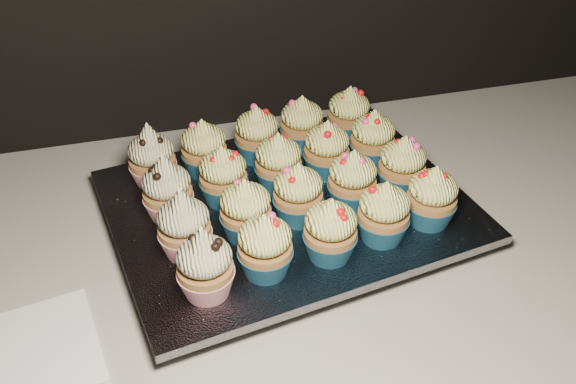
% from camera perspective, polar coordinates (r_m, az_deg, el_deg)
% --- Properties ---
extents(worktop, '(2.44, 0.64, 0.04)m').
position_cam_1_polar(worktop, '(0.89, 8.41, -3.41)').
color(worktop, beige).
rests_on(worktop, cabinet).
extents(napkin, '(0.16, 0.16, 0.00)m').
position_cam_1_polar(napkin, '(0.75, -22.00, -13.18)').
color(napkin, white).
rests_on(napkin, worktop).
extents(baking_tray, '(0.46, 0.38, 0.02)m').
position_cam_1_polar(baking_tray, '(0.85, -0.00, -2.09)').
color(baking_tray, black).
rests_on(baking_tray, worktop).
extents(foil_lining, '(0.50, 0.42, 0.01)m').
position_cam_1_polar(foil_lining, '(0.84, -0.00, -1.19)').
color(foil_lining, silver).
rests_on(foil_lining, baking_tray).
extents(cupcake_0, '(0.06, 0.06, 0.10)m').
position_cam_1_polar(cupcake_0, '(0.69, -7.39, -6.48)').
color(cupcake_0, red).
rests_on(cupcake_0, foil_lining).
extents(cupcake_1, '(0.06, 0.06, 0.08)m').
position_cam_1_polar(cupcake_1, '(0.71, -2.05, -4.87)').
color(cupcake_1, navy).
rests_on(cupcake_1, foil_lining).
extents(cupcake_2, '(0.06, 0.06, 0.08)m').
position_cam_1_polar(cupcake_2, '(0.74, 3.79, -3.46)').
color(cupcake_2, navy).
rests_on(cupcake_2, foil_lining).
extents(cupcake_3, '(0.06, 0.06, 0.08)m').
position_cam_1_polar(cupcake_3, '(0.77, 8.51, -1.87)').
color(cupcake_3, navy).
rests_on(cupcake_3, foil_lining).
extents(cupcake_4, '(0.06, 0.06, 0.08)m').
position_cam_1_polar(cupcake_4, '(0.80, 12.67, -0.46)').
color(cupcake_4, navy).
rests_on(cupcake_4, foil_lining).
extents(cupcake_5, '(0.06, 0.06, 0.10)m').
position_cam_1_polar(cupcake_5, '(0.75, -9.22, -2.98)').
color(cupcake_5, red).
rests_on(cupcake_5, foil_lining).
extents(cupcake_6, '(0.06, 0.06, 0.08)m').
position_cam_1_polar(cupcake_6, '(0.76, -3.78, -1.66)').
color(cupcake_6, navy).
rests_on(cupcake_6, foil_lining).
extents(cupcake_7, '(0.06, 0.06, 0.08)m').
position_cam_1_polar(cupcake_7, '(0.79, 0.90, -0.19)').
color(cupcake_7, navy).
rests_on(cupcake_7, foil_lining).
extents(cupcake_8, '(0.06, 0.06, 0.08)m').
position_cam_1_polar(cupcake_8, '(0.81, 5.74, 1.02)').
color(cupcake_8, navy).
rests_on(cupcake_8, foil_lining).
extents(cupcake_9, '(0.06, 0.06, 0.08)m').
position_cam_1_polar(cupcake_9, '(0.85, 10.12, 2.30)').
color(cupcake_9, navy).
rests_on(cupcake_9, foil_lining).
extents(cupcake_10, '(0.06, 0.06, 0.10)m').
position_cam_1_polar(cupcake_10, '(0.80, -10.68, 0.15)').
color(cupcake_10, red).
rests_on(cupcake_10, foil_lining).
extents(cupcake_11, '(0.06, 0.06, 0.08)m').
position_cam_1_polar(cupcake_11, '(0.82, -5.77, 1.40)').
color(cupcake_11, navy).
rests_on(cupcake_11, foil_lining).
extents(cupcake_12, '(0.06, 0.06, 0.08)m').
position_cam_1_polar(cupcake_12, '(0.84, -0.86, 2.60)').
color(cupcake_12, navy).
rests_on(cupcake_12, foil_lining).
extents(cupcake_13, '(0.06, 0.06, 0.08)m').
position_cam_1_polar(cupcake_13, '(0.87, 3.46, 3.75)').
color(cupcake_13, navy).
rests_on(cupcake_13, foil_lining).
extents(cupcake_14, '(0.06, 0.06, 0.08)m').
position_cam_1_polar(cupcake_14, '(0.90, 7.54, 4.70)').
color(cupcake_14, navy).
rests_on(cupcake_14, foil_lining).
extents(cupcake_15, '(0.06, 0.06, 0.10)m').
position_cam_1_polar(cupcake_15, '(0.87, -12.01, 2.97)').
color(cupcake_15, red).
rests_on(cupcake_15, foil_lining).
extents(cupcake_16, '(0.06, 0.06, 0.08)m').
position_cam_1_polar(cupcake_16, '(0.88, -7.46, 3.82)').
color(cupcake_16, navy).
rests_on(cupcake_16, foil_lining).
extents(cupcake_17, '(0.06, 0.06, 0.08)m').
position_cam_1_polar(cupcake_17, '(0.90, -2.77, 5.11)').
color(cupcake_17, navy).
rests_on(cupcake_17, foil_lining).
extents(cupcake_18, '(0.06, 0.06, 0.08)m').
position_cam_1_polar(cupcake_18, '(0.93, 1.24, 6.04)').
color(cupcake_18, navy).
rests_on(cupcake_18, foil_lining).
extents(cupcake_19, '(0.06, 0.06, 0.08)m').
position_cam_1_polar(cupcake_19, '(0.95, 5.42, 6.88)').
color(cupcake_19, navy).
rests_on(cupcake_19, foil_lining).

